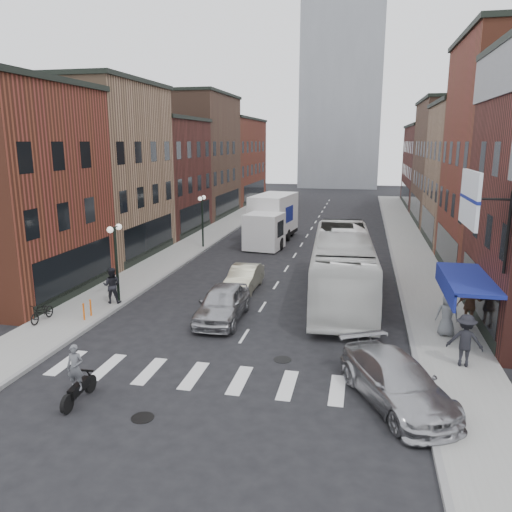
# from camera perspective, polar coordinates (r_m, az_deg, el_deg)

# --- Properties ---
(ground) EXTENTS (160.00, 160.00, 0.00)m
(ground) POSITION_cam_1_polar(r_m,az_deg,el_deg) (20.91, -2.02, -10.15)
(ground) COLOR black
(ground) RESTS_ON ground
(sidewalk_left) EXTENTS (3.00, 74.00, 0.15)m
(sidewalk_left) POSITION_cam_1_polar(r_m,az_deg,el_deg) (43.51, -5.80, 2.13)
(sidewalk_left) COLOR gray
(sidewalk_left) RESTS_ON ground
(sidewalk_right) EXTENTS (3.00, 74.00, 0.15)m
(sidewalk_right) POSITION_cam_1_polar(r_m,az_deg,el_deg) (41.61, 17.08, 1.12)
(sidewalk_right) COLOR gray
(sidewalk_right) RESTS_ON ground
(curb_left) EXTENTS (0.20, 74.00, 0.16)m
(curb_left) POSITION_cam_1_polar(r_m,az_deg,el_deg) (43.09, -3.90, 1.96)
(curb_left) COLOR gray
(curb_left) RESTS_ON ground
(curb_right) EXTENTS (0.20, 74.00, 0.16)m
(curb_right) POSITION_cam_1_polar(r_m,az_deg,el_deg) (41.52, 15.02, 1.12)
(curb_right) COLOR gray
(curb_right) RESTS_ON ground
(crosswalk_stripes) EXTENTS (12.00, 2.20, 0.01)m
(crosswalk_stripes) POSITION_cam_1_polar(r_m,az_deg,el_deg) (18.29, -4.38, -13.74)
(crosswalk_stripes) COLOR silver
(crosswalk_stripes) RESTS_ON ground
(bldg_left_mid_a) EXTENTS (10.30, 10.20, 12.30)m
(bldg_left_mid_a) POSITION_cam_1_polar(r_m,az_deg,el_deg) (38.20, -19.25, 9.17)
(bldg_left_mid_a) COLOR #826248
(bldg_left_mid_a) RESTS_ON ground
(bldg_left_mid_b) EXTENTS (10.30, 10.20, 10.30)m
(bldg_left_mid_b) POSITION_cam_1_polar(r_m,az_deg,el_deg) (47.09, -12.82, 8.93)
(bldg_left_mid_b) COLOR #431D18
(bldg_left_mid_b) RESTS_ON ground
(bldg_left_far_a) EXTENTS (10.30, 12.20, 13.30)m
(bldg_left_far_a) POSITION_cam_1_polar(r_m,az_deg,el_deg) (57.18, -8.21, 11.28)
(bldg_left_far_a) COLOR brown
(bldg_left_far_a) RESTS_ON ground
(bldg_left_far_b) EXTENTS (10.30, 16.20, 11.30)m
(bldg_left_far_b) POSITION_cam_1_polar(r_m,az_deg,el_deg) (70.51, -4.19, 10.86)
(bldg_left_far_b) COLOR brown
(bldg_left_far_b) RESTS_ON ground
(bldg_right_mid_b) EXTENTS (10.30, 10.20, 11.30)m
(bldg_right_mid_b) POSITION_cam_1_polar(r_m,az_deg,el_deg) (43.92, 25.91, 8.35)
(bldg_right_mid_b) COLOR #826248
(bldg_right_mid_b) RESTS_ON ground
(bldg_right_far_a) EXTENTS (10.30, 12.20, 12.30)m
(bldg_right_far_a) POSITION_cam_1_polar(r_m,az_deg,el_deg) (54.64, 23.31, 9.78)
(bldg_right_far_a) COLOR brown
(bldg_right_far_a) RESTS_ON ground
(bldg_right_far_b) EXTENTS (10.30, 16.20, 10.30)m
(bldg_right_far_b) POSITION_cam_1_polar(r_m,az_deg,el_deg) (68.47, 21.06, 9.56)
(bldg_right_far_b) COLOR #431D18
(bldg_right_far_b) RESTS_ON ground
(awning_blue) EXTENTS (1.80, 5.00, 0.78)m
(awning_blue) POSITION_cam_1_polar(r_m,az_deg,el_deg) (22.25, 22.56, -2.57)
(awning_blue) COLOR navy
(awning_blue) RESTS_ON ground
(billboard_sign) EXTENTS (1.52, 3.00, 3.70)m
(billboard_sign) POSITION_cam_1_polar(r_m,az_deg,el_deg) (19.62, 23.47, 5.83)
(billboard_sign) COLOR black
(billboard_sign) RESTS_ON ground
(distant_tower) EXTENTS (14.00, 14.00, 50.00)m
(distant_tower) POSITION_cam_1_polar(r_m,az_deg,el_deg) (98.20, 9.98, 22.63)
(distant_tower) COLOR #9399A0
(distant_tower) RESTS_ON ground
(streetlamp_near) EXTENTS (0.32, 1.22, 4.11)m
(streetlamp_near) POSITION_cam_1_polar(r_m,az_deg,el_deg) (26.23, -15.74, 0.83)
(streetlamp_near) COLOR black
(streetlamp_near) RESTS_ON ground
(streetlamp_far) EXTENTS (0.32, 1.22, 4.11)m
(streetlamp_far) POSITION_cam_1_polar(r_m,az_deg,el_deg) (38.96, -6.16, 5.08)
(streetlamp_far) COLOR black
(streetlamp_far) RESTS_ON ground
(bike_rack) EXTENTS (0.08, 0.68, 0.80)m
(bike_rack) POSITION_cam_1_polar(r_m,az_deg,el_deg) (24.67, -18.72, -5.83)
(bike_rack) COLOR #D8590C
(bike_rack) RESTS_ON sidewalk_left
(box_truck) EXTENTS (3.46, 9.17, 3.87)m
(box_truck) POSITION_cam_1_polar(r_m,az_deg,el_deg) (41.16, 1.74, 4.16)
(box_truck) COLOR silver
(box_truck) RESTS_ON ground
(motorcycle_rider) EXTENTS (0.57, 1.96, 1.99)m
(motorcycle_rider) POSITION_cam_1_polar(r_m,az_deg,el_deg) (17.26, -19.82, -12.79)
(motorcycle_rider) COLOR black
(motorcycle_rider) RESTS_ON ground
(transit_bus) EXTENTS (3.73, 12.96, 3.57)m
(transit_bus) POSITION_cam_1_polar(r_m,az_deg,el_deg) (26.78, 9.84, -1.11)
(transit_bus) COLOR silver
(transit_bus) RESTS_ON ground
(sedan_left_near) EXTENTS (2.03, 4.84, 1.64)m
(sedan_left_near) POSITION_cam_1_polar(r_m,az_deg,el_deg) (23.47, -3.85, -5.42)
(sedan_left_near) COLOR #A4A4A8
(sedan_left_near) RESTS_ON ground
(sedan_left_far) EXTENTS (1.53, 4.21, 1.38)m
(sedan_left_far) POSITION_cam_1_polar(r_m,az_deg,el_deg) (28.15, -1.38, -2.52)
(sedan_left_far) COLOR #BBB797
(sedan_left_far) RESTS_ON ground
(curb_car) EXTENTS (4.23, 5.61, 1.51)m
(curb_car) POSITION_cam_1_polar(r_m,az_deg,el_deg) (16.95, 15.79, -13.64)
(curb_car) COLOR #A3A3A8
(curb_car) RESTS_ON ground
(parked_bicycle) EXTENTS (0.59, 1.65, 0.86)m
(parked_bicycle) POSITION_cam_1_polar(r_m,az_deg,el_deg) (24.96, -23.24, -5.91)
(parked_bicycle) COLOR black
(parked_bicycle) RESTS_ON sidewalk_left
(ped_left_solo) EXTENTS (0.98, 0.69, 1.84)m
(ped_left_solo) POSITION_cam_1_polar(r_m,az_deg,el_deg) (26.42, -16.16, -3.23)
(ped_left_solo) COLOR black
(ped_left_solo) RESTS_ON sidewalk_left
(ped_right_a) EXTENTS (1.35, 0.81, 1.97)m
(ped_right_a) POSITION_cam_1_polar(r_m,az_deg,el_deg) (19.94, 22.80, -8.87)
(ped_right_a) COLOR black
(ped_right_a) RESTS_ON sidewalk_right
(ped_right_b) EXTENTS (1.18, 0.64, 1.96)m
(ped_right_b) POSITION_cam_1_polar(r_m,az_deg,el_deg) (24.09, 23.27, -5.21)
(ped_right_b) COLOR #865C44
(ped_right_b) RESTS_ON sidewalk_right
(ped_right_c) EXTENTS (0.93, 0.62, 1.86)m
(ped_right_c) POSITION_cam_1_polar(r_m,az_deg,el_deg) (22.66, 21.00, -6.27)
(ped_right_c) COLOR slate
(ped_right_c) RESTS_ON sidewalk_right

